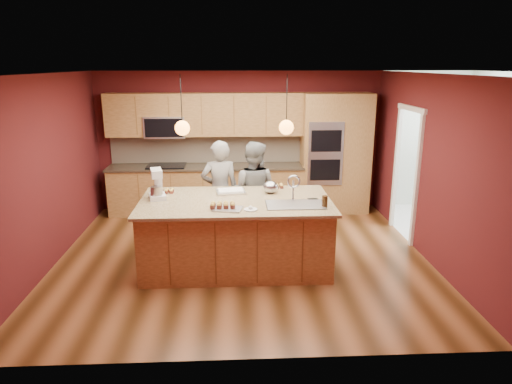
{
  "coord_description": "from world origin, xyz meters",
  "views": [
    {
      "loc": [
        -0.12,
        -6.4,
        2.83
      ],
      "look_at": [
        0.2,
        -0.1,
        1.05
      ],
      "focal_mm": 32.0,
      "sensor_mm": 36.0,
      "label": 1
    }
  ],
  "objects": [
    {
      "name": "cabinet_run",
      "position": [
        -0.68,
        2.25,
        0.98
      ],
      "size": [
        3.74,
        0.64,
        2.3
      ],
      "color": "brown",
      "rests_on": "floor"
    },
    {
      "name": "stand_mixer",
      "position": [
        -1.2,
        -0.14,
        1.17
      ],
      "size": [
        0.29,
        0.35,
        0.42
      ],
      "rotation": [
        0.0,
        0.0,
        0.25
      ],
      "color": "white",
      "rests_on": "island"
    },
    {
      "name": "plate",
      "position": [
        0.09,
        -0.74,
        0.99
      ],
      "size": [
        0.18,
        0.18,
        0.01
      ],
      "primitive_type": "cylinder",
      "color": "silver",
      "rests_on": "island"
    },
    {
      "name": "person_left",
      "position": [
        -0.35,
        0.72,
        0.83
      ],
      "size": [
        0.64,
        0.46,
        1.67
      ],
      "primitive_type": "imported",
      "rotation": [
        0.0,
        0.0,
        3.24
      ],
      "color": "black",
      "rests_on": "floor"
    },
    {
      "name": "pendant_left",
      "position": [
        -0.8,
        -0.27,
        2.0
      ],
      "size": [
        0.2,
        0.2,
        0.8
      ],
      "color": "black",
      "rests_on": "ceiling"
    },
    {
      "name": "oven_column",
      "position": [
        1.85,
        2.19,
        1.15
      ],
      "size": [
        1.3,
        0.62,
        2.3
      ],
      "color": "brown",
      "rests_on": "floor"
    },
    {
      "name": "tumbler",
      "position": [
        1.09,
        -0.65,
        1.06
      ],
      "size": [
        0.08,
        0.08,
        0.15
      ],
      "primitive_type": "cylinder",
      "color": "#311E0D",
      "rests_on": "island"
    },
    {
      "name": "wall_right",
      "position": [
        2.75,
        0.0,
        1.35
      ],
      "size": [
        0.0,
        5.0,
        5.0
      ],
      "primitive_type": "plane",
      "rotation": [
        1.57,
        0.0,
        -1.57
      ],
      "color": "#4E1417",
      "rests_on": "ground"
    },
    {
      "name": "doorway_trim",
      "position": [
        2.73,
        0.8,
        1.05
      ],
      "size": [
        0.08,
        1.11,
        2.2
      ],
      "primitive_type": null,
      "color": "white",
      "rests_on": "wall_right"
    },
    {
      "name": "ceiling",
      "position": [
        0.0,
        0.0,
        2.7
      ],
      "size": [
        5.5,
        5.5,
        0.0
      ],
      "primitive_type": "plane",
      "rotation": [
        3.14,
        0.0,
        0.0
      ],
      "color": "white",
      "rests_on": "ground"
    },
    {
      "name": "cupcakes_left",
      "position": [
        -1.11,
        0.14,
        1.02
      ],
      "size": [
        0.22,
        0.15,
        0.07
      ],
      "primitive_type": null,
      "color": "gold",
      "rests_on": "island"
    },
    {
      "name": "wall_left",
      "position": [
        -2.75,
        0.0,
        1.35
      ],
      "size": [
        0.0,
        5.0,
        5.0
      ],
      "primitive_type": "plane",
      "rotation": [
        1.57,
        0.0,
        1.57
      ],
      "color": "#4E1417",
      "rests_on": "ground"
    },
    {
      "name": "cupcakes_rack",
      "position": [
        -0.27,
        -0.68,
        1.04
      ],
      "size": [
        0.34,
        0.17,
        0.08
      ],
      "primitive_type": null,
      "color": "gold",
      "rests_on": "island"
    },
    {
      "name": "wall_front",
      "position": [
        0.0,
        -2.5,
        1.35
      ],
      "size": [
        5.5,
        0.0,
        5.5
      ],
      "primitive_type": "plane",
      "rotation": [
        -1.57,
        0.0,
        0.0
      ],
      "color": "#4E1417",
      "rests_on": "ground"
    },
    {
      "name": "laundry_room",
      "position": [
        4.35,
        1.2,
        1.95
      ],
      "size": [
        2.6,
        2.7,
        2.7
      ],
      "color": "beige",
      "rests_on": "ground"
    },
    {
      "name": "person_right",
      "position": [
        0.19,
        0.72,
        0.82
      ],
      "size": [
        0.96,
        0.85,
        1.64
      ],
      "primitive_type": "imported",
      "rotation": [
        0.0,
        0.0,
        2.8
      ],
      "color": "slate",
      "rests_on": "floor"
    },
    {
      "name": "sheet_cake",
      "position": [
        -0.17,
        0.1,
        1.01
      ],
      "size": [
        0.45,
        0.36,
        0.05
      ],
      "rotation": [
        0.0,
        0.0,
        0.13
      ],
      "color": "silver",
      "rests_on": "island"
    },
    {
      "name": "dryer",
      "position": [
        4.18,
        1.63,
        0.5
      ],
      "size": [
        0.63,
        0.65,
        1.0
      ],
      "primitive_type": "cube",
      "rotation": [
        0.0,
        0.0,
        -0.01
      ],
      "color": "white",
      "rests_on": "floor"
    },
    {
      "name": "island",
      "position": [
        -0.08,
        -0.28,
        0.5
      ],
      "size": [
        2.68,
        1.5,
        1.37
      ],
      "color": "brown",
      "rests_on": "floor"
    },
    {
      "name": "cooling_rack",
      "position": [
        -0.2,
        -0.7,
        1.0
      ],
      "size": [
        0.42,
        0.34,
        0.02
      ],
      "primitive_type": "cube",
      "rotation": [
        0.0,
        0.0,
        -0.22
      ],
      "color": "#B5B7BE",
      "rests_on": "island"
    },
    {
      "name": "pendant_right",
      "position": [
        0.6,
        -0.27,
        2.0
      ],
      "size": [
        0.2,
        0.2,
        0.8
      ],
      "color": "black",
      "rests_on": "ceiling"
    },
    {
      "name": "wall_back",
      "position": [
        0.0,
        2.5,
        1.35
      ],
      "size": [
        5.5,
        0.0,
        5.5
      ],
      "primitive_type": "plane",
      "rotation": [
        1.57,
        0.0,
        0.0
      ],
      "color": "#4E1417",
      "rests_on": "ground"
    },
    {
      "name": "cupcakes_right",
      "position": [
        0.58,
        0.34,
        1.02
      ],
      "size": [
        0.14,
        0.14,
        0.06
      ],
      "primitive_type": null,
      "color": "gold",
      "rests_on": "island"
    },
    {
      "name": "floor",
      "position": [
        0.0,
        0.0,
        0.0
      ],
      "size": [
        5.5,
        5.5,
        0.0
      ],
      "primitive_type": "plane",
      "color": "#41240E",
      "rests_on": "ground"
    },
    {
      "name": "phone",
      "position": [
        0.99,
        -0.3,
        0.99
      ],
      "size": [
        0.14,
        0.08,
        0.01
      ],
      "primitive_type": "cube",
      "rotation": [
        0.0,
        0.0,
        -0.0
      ],
      "color": "black",
      "rests_on": "island"
    },
    {
      "name": "mixing_bowl",
      "position": [
        0.42,
        0.06,
        1.07
      ],
      "size": [
        0.22,
        0.22,
        0.19
      ],
      "primitive_type": "ellipsoid",
      "color": "#ACAFB2",
      "rests_on": "island"
    },
    {
      "name": "washer",
      "position": [
        4.18,
        0.83,
        0.49
      ],
      "size": [
        0.79,
        0.8,
        0.99
      ],
      "primitive_type": "cube",
      "rotation": [
        0.0,
        0.0,
        0.35
      ],
      "color": "white",
      "rests_on": "floor"
    }
  ]
}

